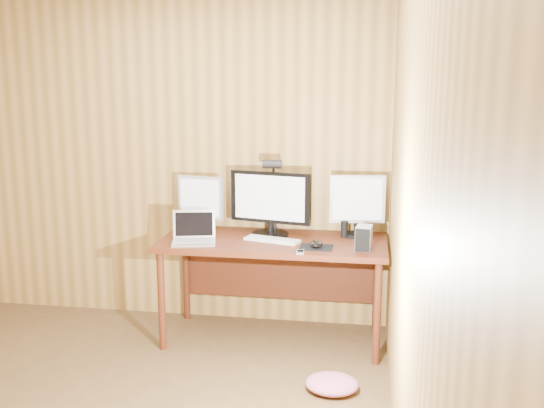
% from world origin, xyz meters
% --- Properties ---
extents(room_shell, '(4.00, 4.00, 4.00)m').
position_xyz_m(room_shell, '(0.00, 0.00, 1.25)').
color(room_shell, brown).
rests_on(room_shell, ground).
extents(desk, '(1.60, 0.70, 0.75)m').
position_xyz_m(desk, '(0.93, 1.70, 0.63)').
color(desk, '#4E2010').
rests_on(desk, floor).
extents(monitor_center, '(0.60, 0.26, 0.47)m').
position_xyz_m(monitor_center, '(0.89, 1.75, 1.00)').
color(monitor_center, black).
rests_on(monitor_center, desk).
extents(monitor_left, '(0.36, 0.17, 0.41)m').
position_xyz_m(monitor_left, '(0.35, 1.82, 0.97)').
color(monitor_left, black).
rests_on(monitor_left, desk).
extents(monitor_right, '(0.40, 0.19, 0.45)m').
position_xyz_m(monitor_right, '(1.51, 1.83, 0.99)').
color(monitor_right, black).
rests_on(monitor_right, desk).
extents(laptop, '(0.34, 0.29, 0.21)m').
position_xyz_m(laptop, '(0.39, 1.49, 0.80)').
color(laptop, silver).
rests_on(laptop, desk).
extents(keyboard, '(0.41, 0.22, 0.02)m').
position_xyz_m(keyboard, '(0.93, 1.60, 0.76)').
color(keyboard, white).
rests_on(keyboard, desk).
extents(mousepad, '(0.23, 0.19, 0.00)m').
position_xyz_m(mousepad, '(1.25, 1.47, 0.75)').
color(mousepad, black).
rests_on(mousepad, desk).
extents(mouse, '(0.08, 0.12, 0.04)m').
position_xyz_m(mouse, '(1.25, 1.47, 0.77)').
color(mouse, black).
rests_on(mouse, mousepad).
extents(hard_drive, '(0.12, 0.16, 0.16)m').
position_xyz_m(hard_drive, '(1.57, 1.47, 0.83)').
color(hard_drive, silver).
rests_on(hard_drive, desk).
extents(phone, '(0.05, 0.10, 0.01)m').
position_xyz_m(phone, '(1.16, 1.33, 0.76)').
color(phone, silver).
rests_on(phone, desk).
extents(speaker, '(0.05, 0.05, 0.12)m').
position_xyz_m(speaker, '(1.42, 1.78, 0.81)').
color(speaker, black).
rests_on(speaker, desk).
extents(desk_lamp, '(0.13, 0.19, 0.59)m').
position_xyz_m(desk_lamp, '(0.90, 1.84, 1.11)').
color(desk_lamp, black).
rests_on(desk_lamp, desk).
extents(fabric_pile, '(0.40, 0.36, 0.10)m').
position_xyz_m(fabric_pile, '(1.40, 0.92, 0.05)').
color(fabric_pile, '#D3668C').
rests_on(fabric_pile, floor).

